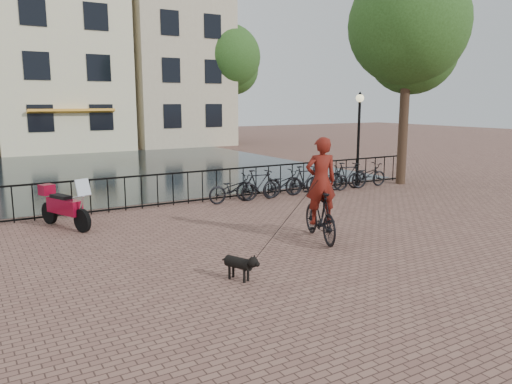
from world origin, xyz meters
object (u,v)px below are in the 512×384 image
lamp_post (359,123)px  motorcycle (64,202)px  cyclist (321,195)px  dog (239,266)px

lamp_post → motorcycle: (-10.61, -0.84, -1.70)m
cyclist → lamp_post: bearing=-120.7°
cyclist → motorcycle: cyclist is taller
dog → motorcycle: 5.93m
lamp_post → motorcycle: 10.78m
cyclist → dog: size_ratio=3.56×
cyclist → dog: bearing=42.8°
lamp_post → cyclist: size_ratio=1.23×
lamp_post → motorcycle: size_ratio=1.78×
lamp_post → cyclist: (-5.75, -5.06, -1.31)m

